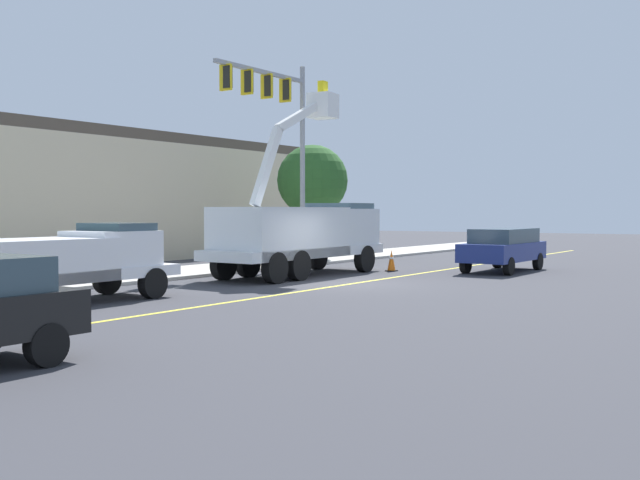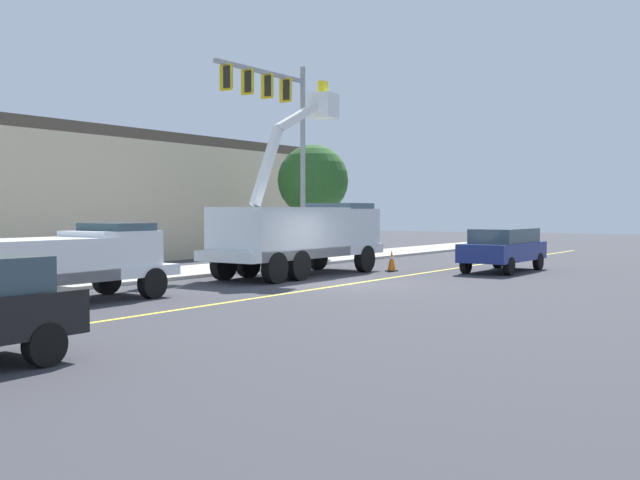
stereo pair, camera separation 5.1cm
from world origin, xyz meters
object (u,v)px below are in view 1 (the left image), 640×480
object	(u,v)px
utility_bucket_truck	(301,232)
traffic_signal_mast	(277,117)
passing_minivan	(503,247)
traffic_cone_mid_front	(391,261)
service_pickup_truck	(72,260)
traffic_cone_leading	(27,305)

from	to	relation	value
utility_bucket_truck	traffic_signal_mast	size ratio (longest dim) A/B	0.97
passing_minivan	traffic_signal_mast	world-z (taller)	traffic_signal_mast
traffic_cone_mid_front	traffic_signal_mast	xyz separation A→B (m)	(-0.46, 5.03, 5.90)
passing_minivan	traffic_cone_mid_front	xyz separation A→B (m)	(-2.09, 3.88, -0.55)
utility_bucket_truck	service_pickup_truck	xyz separation A→B (m)	(-9.95, 0.99, -0.49)
service_pickup_truck	traffic_signal_mast	xyz separation A→B (m)	(12.93, 1.91, 5.20)
traffic_cone_mid_front	passing_minivan	bearing A→B (deg)	-61.75
service_pickup_truck	traffic_cone_leading	size ratio (longest dim) A/B	7.36
traffic_cone_mid_front	traffic_cone_leading	bearing A→B (deg)	175.60
traffic_cone_leading	traffic_cone_mid_front	size ratio (longest dim) A/B	0.93
service_pickup_truck	passing_minivan	bearing A→B (deg)	-24.34
traffic_cone_mid_front	traffic_signal_mast	bearing A→B (deg)	95.26
utility_bucket_truck	passing_minivan	bearing A→B (deg)	-47.42
traffic_signal_mast	traffic_cone_mid_front	bearing A→B (deg)	-84.74
traffic_cone_leading	traffic_signal_mast	world-z (taller)	traffic_signal_mast
utility_bucket_truck	traffic_signal_mast	xyz separation A→B (m)	(2.98, 2.90, 4.71)
traffic_cone_leading	service_pickup_truck	bearing A→B (deg)	32.16
traffic_cone_leading	traffic_cone_mid_front	world-z (taller)	traffic_cone_mid_front
utility_bucket_truck	traffic_cone_leading	bearing A→B (deg)	-176.15
service_pickup_truck	traffic_cone_leading	xyz separation A→B (m)	(-2.96, -1.86, -0.73)
utility_bucket_truck	traffic_cone_mid_front	size ratio (longest dim) A/B	9.90
utility_bucket_truck	passing_minivan	distance (m)	8.19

